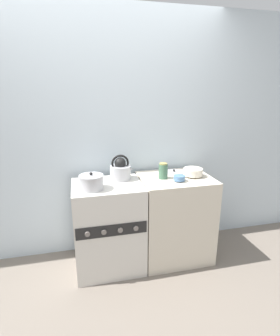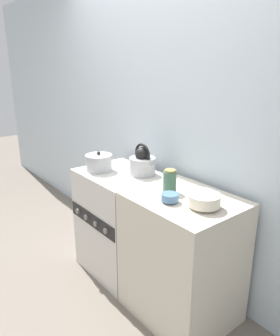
{
  "view_description": "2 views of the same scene",
  "coord_description": "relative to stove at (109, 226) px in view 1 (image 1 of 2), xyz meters",
  "views": [
    {
      "loc": [
        -0.23,
        -2.03,
        1.71
      ],
      "look_at": [
        0.32,
        0.29,
        1.0
      ],
      "focal_mm": 28.0,
      "sensor_mm": 36.0,
      "label": 1
    },
    {
      "loc": [
        2.02,
        -1.13,
        1.71
      ],
      "look_at": [
        0.22,
        0.3,
        0.96
      ],
      "focal_mm": 35.0,
      "sensor_mm": 36.0,
      "label": 2
    }
  ],
  "objects": [
    {
      "name": "cooking_pot",
      "position": [
        -0.15,
        -0.09,
        0.5
      ],
      "size": [
        0.21,
        0.21,
        0.16
      ],
      "color": "#B2B2B7",
      "rests_on": "stove"
    },
    {
      "name": "wall_back",
      "position": [
        0.0,
        0.39,
        0.81
      ],
      "size": [
        7.0,
        0.06,
        2.5
      ],
      "color": "silver",
      "rests_on": "ground_plane"
    },
    {
      "name": "small_ceramic_bowl",
      "position": [
        0.68,
        -0.09,
        0.48
      ],
      "size": [
        0.11,
        0.11,
        0.06
      ],
      "color": "#4C729E",
      "rests_on": "counter"
    },
    {
      "name": "enamel_bowl",
      "position": [
        0.86,
        0.01,
        0.49
      ],
      "size": [
        0.19,
        0.19,
        0.08
      ],
      "color": "beige",
      "rests_on": "counter"
    },
    {
      "name": "kettle",
      "position": [
        0.15,
        0.12,
        0.53
      ],
      "size": [
        0.25,
        0.2,
        0.25
      ],
      "color": "#B2B2B7",
      "rests_on": "stove"
    },
    {
      "name": "counter",
      "position": [
        0.69,
        0.03,
        0.0
      ],
      "size": [
        0.71,
        0.58,
        0.88
      ],
      "color": "beige",
      "rests_on": "ground_plane"
    },
    {
      "name": "loose_pot_lid",
      "position": [
        0.72,
        0.18,
        0.45
      ],
      "size": [
        0.2,
        0.2,
        0.03
      ],
      "color": "#B2B2B7",
      "rests_on": "counter"
    },
    {
      "name": "storage_jar",
      "position": [
        0.55,
        0.02,
        0.52
      ],
      "size": [
        0.09,
        0.09,
        0.16
      ],
      "color": "#3F664C",
      "rests_on": "counter"
    },
    {
      "name": "stove",
      "position": [
        0.0,
        0.0,
        0.0
      ],
      "size": [
        0.65,
        0.55,
        0.87
      ],
      "color": "beige",
      "rests_on": "ground_plane"
    },
    {
      "name": "ground_plane",
      "position": [
        0.0,
        -0.26,
        -0.44
      ],
      "size": [
        12.0,
        12.0,
        0.0
      ],
      "primitive_type": "plane",
      "color": "#70665B"
    }
  ]
}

